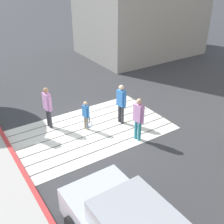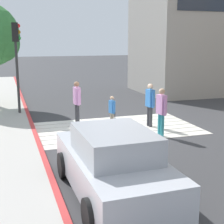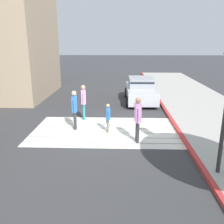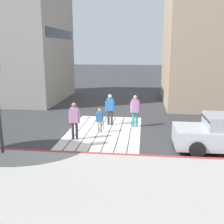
% 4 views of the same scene
% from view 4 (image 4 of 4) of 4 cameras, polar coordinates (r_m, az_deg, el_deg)
% --- Properties ---
extents(ground_plane, '(120.00, 120.00, 0.00)m').
position_cam_4_polar(ground_plane, '(14.19, -1.70, -4.23)').
color(ground_plane, '#38383A').
extents(crosswalk_stripes, '(6.40, 3.80, 0.01)m').
position_cam_4_polar(crosswalk_stripes, '(14.19, -1.70, -4.20)').
color(crosswalk_stripes, silver).
rests_on(crosswalk_stripes, ground).
extents(sidewalk_west, '(4.80, 40.00, 0.12)m').
position_cam_4_polar(sidewalk_west, '(9.08, -7.08, -14.45)').
color(sidewalk_west, '#ADA8A0').
rests_on(sidewalk_west, ground).
extents(curb_painted, '(0.16, 40.00, 0.13)m').
position_cam_4_polar(curb_painted, '(11.16, -4.19, -8.89)').
color(curb_painted, '#BC3333').
rests_on(curb_painted, ground).
extents(building_far_north, '(8.00, 6.03, 9.84)m').
position_cam_4_polar(building_far_north, '(23.98, -17.85, 14.22)').
color(building_far_north, gray).
rests_on(building_far_north, ground).
extents(building_far_south, '(8.00, 7.04, 9.37)m').
position_cam_4_polar(building_far_south, '(22.48, 20.55, 13.53)').
color(building_far_south, tan).
rests_on(building_far_south, ground).
extents(pedestrian_adult_lead, '(0.26, 0.52, 1.80)m').
position_cam_4_polar(pedestrian_adult_lead, '(12.86, -7.96, -1.35)').
color(pedestrian_adult_lead, '#333338').
rests_on(pedestrian_adult_lead, ground).
extents(pedestrian_adult_trailing, '(0.27, 0.51, 1.77)m').
position_cam_4_polar(pedestrian_adult_trailing, '(15.21, -0.42, 0.99)').
color(pedestrian_adult_trailing, '#333338').
rests_on(pedestrian_adult_trailing, ground).
extents(pedestrian_adult_side, '(0.29, 0.51, 1.78)m').
position_cam_4_polar(pedestrian_adult_side, '(14.91, 4.91, 0.72)').
color(pedestrian_adult_side, teal).
rests_on(pedestrian_adult_side, ground).
extents(pedestrian_child_with_racket, '(0.32, 0.41, 1.29)m').
position_cam_4_polar(pedestrian_child_with_racket, '(13.88, -2.58, -1.53)').
color(pedestrian_child_with_racket, gray).
rests_on(pedestrian_child_with_racket, ground).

